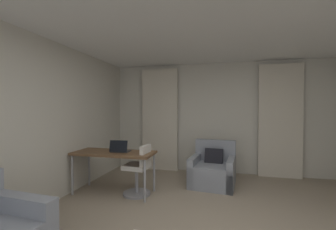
% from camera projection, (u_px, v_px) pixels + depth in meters
% --- Properties ---
extents(wall_window, '(5.12, 0.06, 2.60)m').
position_uv_depth(wall_window, '(216.00, 118.00, 5.38)').
color(wall_window, beige).
rests_on(wall_window, ground).
extents(wall_left, '(0.06, 6.12, 2.60)m').
position_uv_depth(wall_left, '(19.00, 124.00, 3.05)').
color(wall_left, beige).
rests_on(wall_left, ground).
extents(ceiling, '(5.12, 6.12, 0.06)m').
position_uv_depth(ceiling, '(209.00, 4.00, 2.41)').
color(ceiling, white).
rests_on(ceiling, wall_left).
extents(curtain_left_panel, '(0.90, 0.06, 2.50)m').
position_uv_depth(curtain_left_panel, '(160.00, 120.00, 5.59)').
color(curtain_left_panel, beige).
rests_on(curtain_left_panel, ground).
extents(curtain_right_panel, '(0.90, 0.06, 2.50)m').
position_uv_depth(curtain_right_panel, '(280.00, 121.00, 4.93)').
color(curtain_right_panel, beige).
rests_on(curtain_right_panel, ground).
extents(armchair, '(0.92, 0.95, 0.86)m').
position_uv_depth(armchair, '(213.00, 171.00, 4.47)').
color(armchair, gray).
rests_on(armchair, ground).
extents(desk, '(1.45, 0.61, 0.74)m').
position_uv_depth(desk, '(114.00, 155.00, 4.02)').
color(desk, brown).
rests_on(desk, ground).
extents(desk_chair, '(0.48, 0.48, 0.88)m').
position_uv_depth(desk_chair, '(139.00, 173.00, 3.93)').
color(desk_chair, gray).
rests_on(desk_chair, ground).
extents(laptop, '(0.34, 0.27, 0.22)m').
position_uv_depth(laptop, '(120.00, 149.00, 4.00)').
color(laptop, '#2D2D33').
rests_on(laptop, desk).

